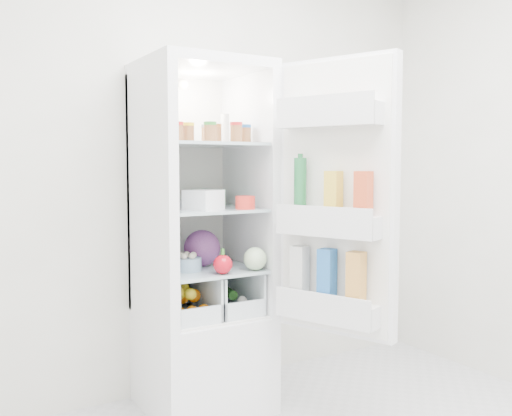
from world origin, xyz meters
TOP-DOWN VIEW (x-y plane):
  - room_walls at (0.00, 0.00)m, footprint 3.02×3.02m
  - refrigerator at (-0.20, 1.25)m, footprint 0.60×0.60m
  - shelf_low at (-0.20, 1.19)m, footprint 0.49×0.53m
  - shelf_mid at (-0.20, 1.19)m, footprint 0.49×0.53m
  - shelf_top at (-0.20, 1.19)m, footprint 0.49×0.53m
  - crisper_left at (-0.32, 1.19)m, footprint 0.23×0.46m
  - crisper_right at (-0.08, 1.19)m, footprint 0.23×0.46m
  - condiment_jars at (-0.21, 1.13)m, footprint 0.46×0.34m
  - squeeze_bottle at (-0.05, 1.23)m, footprint 0.05×0.05m
  - tub_white at (-0.25, 1.07)m, footprint 0.20×0.20m
  - tin_red at (-0.06, 0.99)m, footprint 0.13×0.13m
  - foil_tray at (-0.28, 1.20)m, footprint 0.19×0.16m
  - tub_green at (-0.11, 1.32)m, footprint 0.16×0.18m
  - red_cabbage at (-0.19, 1.22)m, footprint 0.19×0.19m
  - bell_pepper at (-0.20, 0.97)m, footprint 0.09×0.09m
  - mushroom_bowl at (-0.31, 1.14)m, footprint 0.14×0.14m
  - salad_bag at (-0.02, 0.98)m, footprint 0.12×0.12m
  - citrus_pile at (-0.33, 1.15)m, footprint 0.20×0.31m
  - veg_pile at (-0.07, 1.18)m, footprint 0.16×0.30m
  - fridge_door at (0.21, 0.63)m, footprint 0.36×0.58m

SIDE VIEW (x-z plane):
  - veg_pile at x=-0.07m, z-range 0.51..0.61m
  - citrus_pile at x=-0.33m, z-range 0.51..0.67m
  - crisper_left at x=-0.32m, z-range 0.50..0.72m
  - crisper_right at x=-0.08m, z-range 0.50..0.72m
  - refrigerator at x=-0.20m, z-range -0.23..1.57m
  - shelf_low at x=-0.20m, z-range 0.73..0.75m
  - mushroom_bowl at x=-0.31m, z-range 0.75..0.81m
  - bell_pepper at x=-0.20m, z-range 0.75..0.84m
  - salad_bag at x=-0.02m, z-range 0.75..0.86m
  - red_cabbage at x=-0.19m, z-range 0.75..0.94m
  - shelf_mid at x=-0.20m, z-range 1.04..1.06m
  - foil_tray at x=-0.28m, z-range 1.06..1.10m
  - tin_red at x=-0.06m, z-range 1.06..1.12m
  - fridge_door at x=0.21m, z-range 0.44..1.74m
  - tub_green at x=-0.11m, z-range 1.06..1.15m
  - tub_white at x=-0.25m, z-range 1.06..1.15m
  - shelf_top at x=-0.20m, z-range 1.37..1.39m
  - condiment_jars at x=-0.21m, z-range 1.39..1.47m
  - squeeze_bottle at x=-0.05m, z-range 1.39..1.54m
  - room_walls at x=0.00m, z-range 0.29..2.90m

